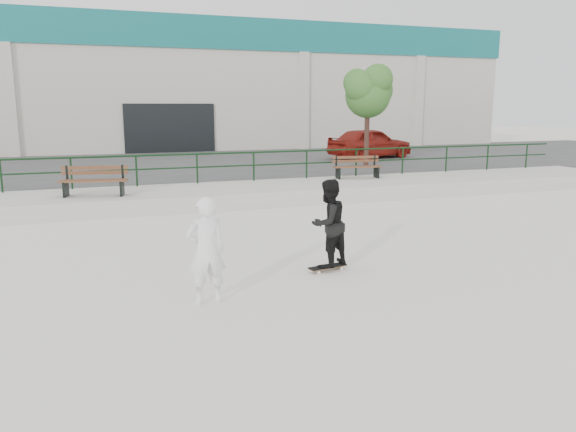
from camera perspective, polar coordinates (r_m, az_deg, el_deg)
name	(u,v)px	position (r m, az deg, el deg)	size (l,w,h in m)	color
ground	(376,291)	(9.80, 8.95, -7.55)	(120.00, 120.00, 0.00)	silver
ledge	(236,195)	(18.41, -5.32, 2.18)	(30.00, 3.00, 0.50)	#B2B0A3
parking_strip	(190,168)	(26.65, -9.94, 4.86)	(60.00, 14.00, 0.50)	#3A3A3A
railing	(226,161)	(19.53, -6.34, 5.62)	(28.00, 0.06, 1.03)	black
commercial_building	(151,83)	(40.38, -13.71, 12.97)	(44.20, 16.33, 8.00)	#B9B3A6
bench_left	(94,181)	(17.44, -19.10, 3.38)	(1.98, 0.94, 0.88)	#4C2C1A
bench_right	(357,167)	(20.69, 7.01, 4.96)	(1.81, 0.77, 0.81)	#4C2C1A
tree	(368,90)	(25.05, 8.18, 12.55)	(2.44, 2.17, 4.34)	#492E24
red_car	(370,143)	(28.63, 8.33, 7.37)	(1.79, 4.45, 1.52)	maroon
skateboard	(328,267)	(10.84, 4.05, -5.18)	(0.80, 0.34, 0.09)	black
standing_skater	(328,223)	(10.63, 4.11, -0.74)	(0.81, 0.63, 1.67)	black
seated_skater	(206,251)	(8.98, -8.33, -3.51)	(0.63, 0.41, 1.73)	white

